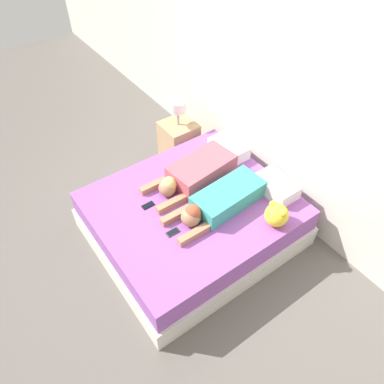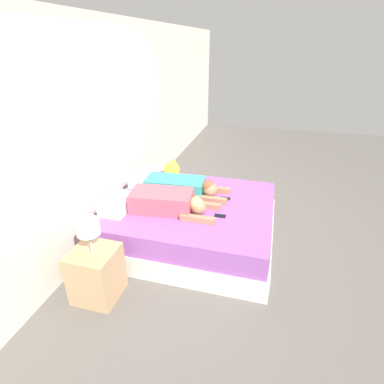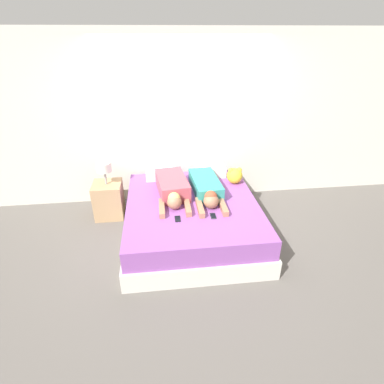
{
  "view_description": "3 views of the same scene",
  "coord_description": "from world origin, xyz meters",
  "px_view_note": "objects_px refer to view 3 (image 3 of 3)",
  "views": [
    {
      "loc": [
        2.13,
        -1.53,
        3.34
      ],
      "look_at": [
        0.0,
        0.0,
        0.67
      ],
      "focal_mm": 35.0,
      "sensor_mm": 36.0,
      "label": 1
    },
    {
      "loc": [
        -3.13,
        -0.85,
        2.3
      ],
      "look_at": [
        0.0,
        0.0,
        0.67
      ],
      "focal_mm": 28.0,
      "sensor_mm": 36.0,
      "label": 2
    },
    {
      "loc": [
        -0.41,
        -3.42,
        2.52
      ],
      "look_at": [
        0.0,
        0.0,
        0.67
      ],
      "focal_mm": 28.0,
      "sensor_mm": 36.0,
      "label": 3
    }
  ],
  "objects_px": {
    "cell_phone_left": "(178,219)",
    "pillow_head_left": "(161,173)",
    "pillow_head_right": "(210,171)",
    "bed": "(192,219)",
    "cell_phone_right": "(213,216)",
    "plush_toy": "(235,175)",
    "person_right": "(207,188)",
    "nightstand": "(109,198)",
    "person_left": "(173,188)"
  },
  "relations": [
    {
      "from": "bed",
      "to": "person_left",
      "type": "bearing_deg",
      "value": 137.84
    },
    {
      "from": "pillow_head_right",
      "to": "cell_phone_left",
      "type": "bearing_deg",
      "value": -117.03
    },
    {
      "from": "person_left",
      "to": "bed",
      "type": "bearing_deg",
      "value": -42.16
    },
    {
      "from": "pillow_head_right",
      "to": "cell_phone_right",
      "type": "height_order",
      "value": "pillow_head_right"
    },
    {
      "from": "pillow_head_right",
      "to": "person_right",
      "type": "bearing_deg",
      "value": -104.72
    },
    {
      "from": "cell_phone_left",
      "to": "pillow_head_left",
      "type": "bearing_deg",
      "value": 97.88
    },
    {
      "from": "cell_phone_right",
      "to": "plush_toy",
      "type": "bearing_deg",
      "value": 61.24
    },
    {
      "from": "person_right",
      "to": "person_left",
      "type": "bearing_deg",
      "value": 174.99
    },
    {
      "from": "bed",
      "to": "person_right",
      "type": "height_order",
      "value": "person_right"
    },
    {
      "from": "pillow_head_left",
      "to": "person_left",
      "type": "distance_m",
      "value": 0.6
    },
    {
      "from": "bed",
      "to": "person_left",
      "type": "height_order",
      "value": "person_left"
    },
    {
      "from": "pillow_head_left",
      "to": "plush_toy",
      "type": "height_order",
      "value": "plush_toy"
    },
    {
      "from": "cell_phone_right",
      "to": "pillow_head_left",
      "type": "bearing_deg",
      "value": 116.98
    },
    {
      "from": "pillow_head_right",
      "to": "bed",
      "type": "bearing_deg",
      "value": -115.77
    },
    {
      "from": "cell_phone_left",
      "to": "person_right",
      "type": "bearing_deg",
      "value": 52.01
    },
    {
      "from": "pillow_head_left",
      "to": "nightstand",
      "type": "distance_m",
      "value": 0.88
    },
    {
      "from": "bed",
      "to": "plush_toy",
      "type": "relative_size",
      "value": 8.25
    },
    {
      "from": "person_left",
      "to": "plush_toy",
      "type": "bearing_deg",
      "value": 16.42
    },
    {
      "from": "pillow_head_left",
      "to": "pillow_head_right",
      "type": "xyz_separation_m",
      "value": [
        0.78,
        0.0,
        0.0
      ]
    },
    {
      "from": "cell_phone_right",
      "to": "nightstand",
      "type": "xyz_separation_m",
      "value": [
        -1.41,
        1.03,
        -0.22
      ]
    },
    {
      "from": "pillow_head_left",
      "to": "plush_toy",
      "type": "distance_m",
      "value": 1.13
    },
    {
      "from": "bed",
      "to": "cell_phone_right",
      "type": "distance_m",
      "value": 0.51
    },
    {
      "from": "plush_toy",
      "to": "person_left",
      "type": "bearing_deg",
      "value": -163.58
    },
    {
      "from": "cell_phone_right",
      "to": "cell_phone_left",
      "type": "bearing_deg",
      "value": -178.45
    },
    {
      "from": "pillow_head_right",
      "to": "person_left",
      "type": "distance_m",
      "value": 0.86
    },
    {
      "from": "person_right",
      "to": "nightstand",
      "type": "relative_size",
      "value": 1.25
    },
    {
      "from": "cell_phone_right",
      "to": "nightstand",
      "type": "relative_size",
      "value": 0.15
    },
    {
      "from": "cell_phone_right",
      "to": "person_right",
      "type": "bearing_deg",
      "value": 89.12
    },
    {
      "from": "person_left",
      "to": "nightstand",
      "type": "relative_size",
      "value": 1.19
    },
    {
      "from": "pillow_head_right",
      "to": "person_right",
      "type": "distance_m",
      "value": 0.65
    },
    {
      "from": "cell_phone_left",
      "to": "plush_toy",
      "type": "xyz_separation_m",
      "value": [
        0.92,
        0.89,
        0.12
      ]
    },
    {
      "from": "plush_toy",
      "to": "nightstand",
      "type": "relative_size",
      "value": 0.28
    },
    {
      "from": "person_left",
      "to": "nightstand",
      "type": "height_order",
      "value": "nightstand"
    },
    {
      "from": "pillow_head_right",
      "to": "nightstand",
      "type": "xyz_separation_m",
      "value": [
        -1.58,
        -0.16,
        -0.29
      ]
    },
    {
      "from": "cell_phone_right",
      "to": "person_left",
      "type": "bearing_deg",
      "value": 127.3
    },
    {
      "from": "plush_toy",
      "to": "nightstand",
      "type": "distance_m",
      "value": 1.93
    },
    {
      "from": "person_left",
      "to": "person_right",
      "type": "relative_size",
      "value": 0.96
    },
    {
      "from": "cell_phone_left",
      "to": "cell_phone_right",
      "type": "xyz_separation_m",
      "value": [
        0.44,
        0.01,
        0.0
      ]
    },
    {
      "from": "bed",
      "to": "cell_phone_right",
      "type": "xyz_separation_m",
      "value": [
        0.22,
        -0.38,
        0.27
      ]
    },
    {
      "from": "pillow_head_left",
      "to": "person_left",
      "type": "xyz_separation_m",
      "value": [
        0.15,
        -0.58,
        0.03
      ]
    },
    {
      "from": "pillow_head_right",
      "to": "cell_phone_right",
      "type": "distance_m",
      "value": 1.2
    },
    {
      "from": "pillow_head_left",
      "to": "pillow_head_right",
      "type": "bearing_deg",
      "value": 0.0
    },
    {
      "from": "person_left",
      "to": "nightstand",
      "type": "xyz_separation_m",
      "value": [
        -0.95,
        0.43,
        -0.33
      ]
    },
    {
      "from": "pillow_head_right",
      "to": "pillow_head_left",
      "type": "bearing_deg",
      "value": 180.0
    },
    {
      "from": "pillow_head_right",
      "to": "person_left",
      "type": "height_order",
      "value": "person_left"
    },
    {
      "from": "pillow_head_right",
      "to": "person_left",
      "type": "bearing_deg",
      "value": -137.14
    },
    {
      "from": "bed",
      "to": "plush_toy",
      "type": "bearing_deg",
      "value": 35.45
    },
    {
      "from": "person_right",
      "to": "nightstand",
      "type": "height_order",
      "value": "nightstand"
    },
    {
      "from": "bed",
      "to": "nightstand",
      "type": "bearing_deg",
      "value": 151.66
    },
    {
      "from": "person_right",
      "to": "cell_phone_right",
      "type": "relative_size",
      "value": 8.53
    }
  ]
}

